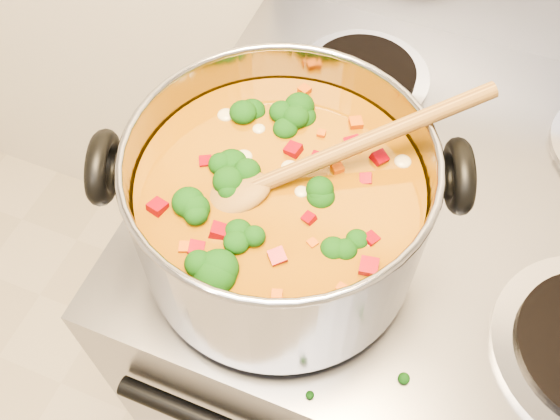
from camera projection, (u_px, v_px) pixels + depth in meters
name	position (u px, v px, depth m)	size (l,w,h in m)	color
electric_range	(402.00, 337.00, 1.13)	(0.73, 0.66, 1.08)	gray
stockpot	(280.00, 208.00, 0.63)	(0.36, 0.30, 0.18)	#939299
wooden_spoon	(301.00, 168.00, 0.59)	(0.25, 0.21, 0.09)	olive
cooktop_crumbs	(420.00, 306.00, 0.67)	(0.16, 0.23, 0.01)	black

